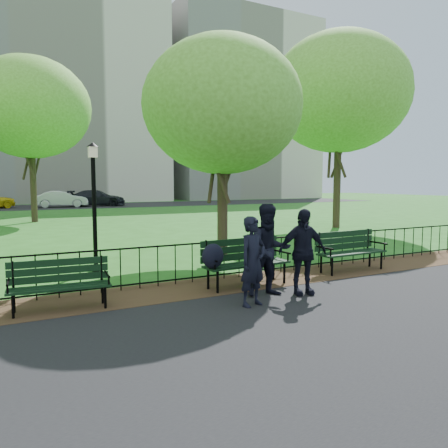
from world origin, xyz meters
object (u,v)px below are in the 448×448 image
park_bench_main (231,256)px  person_mid (269,250)px  tree_mid_e (339,93)px  sedan_dark (97,198)px  sedan_silver (61,199)px  tree_near_e (222,106)px  person_left (253,261)px  lamppost (94,202)px  park_bench_left_a (59,279)px  tree_far_c (30,108)px  park_bench_right_a (349,246)px  person_right (302,252)px

park_bench_main → person_mid: bearing=-67.9°
tree_mid_e → sedan_dark: size_ratio=1.85×
person_mid → sedan_silver: 33.31m
park_bench_main → tree_near_e: bearing=62.2°
tree_near_e → person_mid: size_ratio=3.48×
tree_mid_e → person_left: tree_mid_e is taller
lamppost → tree_near_e: (3.61, -0.01, 2.62)m
park_bench_main → park_bench_left_a: 3.37m
tree_far_c → person_left: 20.70m
park_bench_right_a → lamppost: (-5.64, 2.98, 1.13)m
park_bench_main → lamppost: 4.00m
park_bench_left_a → sedan_dark: (7.54, 33.17, 0.19)m
person_mid → sedan_dark: size_ratio=0.36×
park_bench_left_a → tree_near_e: tree_near_e is taller
lamppost → person_mid: 4.86m
park_bench_left_a → park_bench_right_a: size_ratio=0.90×
park_bench_left_a → sedan_silver: bearing=87.3°
park_bench_main → park_bench_right_a: (3.53, 0.25, -0.07)m
park_bench_left_a → sedan_dark: bearing=82.0°
tree_mid_e → person_left: size_ratio=5.75×
lamppost → tree_near_e: 4.45m
person_left → person_mid: size_ratio=0.90×
park_bench_main → person_left: person_left is taller
person_right → sedan_dark: size_ratio=0.34×
tree_mid_e → person_mid: tree_mid_e is taller
tree_mid_e → tree_far_c: (-12.87, 10.15, -0.20)m
park_bench_right_a → tree_near_e: 5.19m
park_bench_right_a → tree_far_c: bearing=106.7°
park_bench_right_a → tree_near_e: (-2.04, 2.97, 3.74)m
lamppost → sedan_silver: bearing=84.1°
tree_far_c → sedan_dark: bearing=66.1°
park_bench_main → tree_near_e: size_ratio=0.34×
person_left → person_right: person_right is taller
lamppost → person_left: (1.86, -4.52, -0.93)m
park_bench_main → person_mid: person_mid is taller
tree_far_c → park_bench_right_a: bearing=-72.3°
park_bench_left_a → person_mid: bearing=-9.2°
park_bench_left_a → lamppost: bearing=73.0°
park_bench_right_a → person_mid: 3.34m
park_bench_right_a → sedan_silver: 32.31m
park_bench_main → tree_mid_e: 14.67m
tree_mid_e → sedan_dark: tree_mid_e is taller
tree_near_e → person_right: size_ratio=3.68×
person_left → sedan_dark: bearing=66.8°
park_bench_left_a → tree_mid_e: 17.26m
person_right → sedan_silver: bearing=103.2°
tree_mid_e → sedan_silver: (-9.62, 24.03, -5.74)m
park_bench_right_a → tree_near_e: bearing=123.4°
lamppost → park_bench_main: bearing=-56.9°
lamppost → sedan_dark: (6.28, 30.02, -1.01)m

